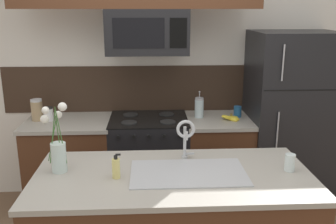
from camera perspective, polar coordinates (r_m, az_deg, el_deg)
The scene contains 17 objects.
rear_partition at distance 3.95m, azimuth 1.30°, elevation 5.91°, with size 5.20×0.10×2.60m, color silver.
splash_band at distance 3.92m, azimuth -3.04°, elevation 3.56°, with size 2.98×0.01×0.48m, color #332319.
back_counter_left at distance 3.90m, azimuth -14.51°, elevation -7.71°, with size 0.83×0.65×0.91m.
back_counter_right at distance 3.88m, azimuth 7.47°, elevation -7.43°, with size 0.65×0.65×0.91m.
stove_range at distance 3.82m, azimuth -2.88°, elevation -7.63°, with size 0.76×0.64×0.93m.
microwave at distance 3.49m, azimuth -3.17°, elevation 12.11°, with size 0.74×0.40×0.40m.
refrigerator at distance 3.95m, azimuth 17.92°, elevation -1.18°, with size 0.81×0.74×1.75m.
storage_jar_tall at distance 3.83m, azimuth -19.35°, elevation 0.31°, with size 0.11×0.11×0.21m.
storage_jar_medium at distance 3.79m, azimuth -17.74°, elevation -0.27°, with size 0.09×0.09×0.13m.
banana_bunch at distance 3.69m, azimuth 9.58°, elevation -0.90°, with size 0.19×0.15×0.08m.
french_press at distance 3.73m, azimuth 4.78°, elevation 0.68°, with size 0.09×0.09×0.27m.
coffee_tin at distance 3.80m, azimuth 10.55°, elevation 0.06°, with size 0.08×0.08×0.11m, color #1E5184.
kitchen_sink at distance 2.53m, azimuth 3.09°, elevation -10.72°, with size 0.76×0.44×0.16m.
sink_faucet at distance 2.63m, azimuth 2.70°, elevation -3.40°, with size 0.14×0.14×0.31m.
dish_soap_bottle at distance 2.43m, azimuth -7.92°, elevation -8.44°, with size 0.06×0.05×0.16m.
spare_glass at distance 2.64m, azimuth 18.08°, elevation -7.33°, with size 0.07×0.07×0.12m.
flower_vase at distance 2.58m, azimuth -16.43°, elevation -5.63°, with size 0.18×0.11×0.48m.
Camera 1 is at (0.01, -2.61, 1.96)m, focal length 40.00 mm.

